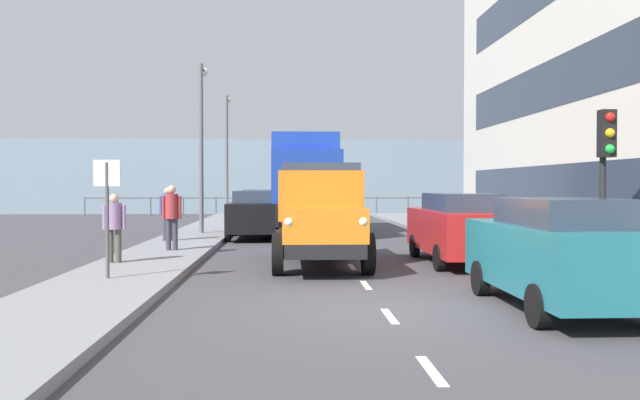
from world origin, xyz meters
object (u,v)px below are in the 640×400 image
(lorry_cargo_blue, at_px, (305,181))
(car_grey_oppositeside_1, at_px, (261,208))
(traffic_light_near, at_px, (606,156))
(lamp_post_promenade, at_px, (202,132))
(pedestrian_couple_b, at_px, (114,222))
(street_sign, at_px, (107,198))
(pedestrian_in_dark_coat, at_px, (172,212))
(lamp_post_far, at_px, (227,145))
(truck_vintage_orange, at_px, (320,217))
(pedestrian_near_railing, at_px, (168,209))
(car_black_oppositeside_0, at_px, (255,214))
(car_red_kerbside_1, at_px, (460,227))
(car_teal_kerbside_near, at_px, (560,252))

(lorry_cargo_blue, height_order, car_grey_oppositeside_1, lorry_cargo_blue)
(traffic_light_near, bearing_deg, lamp_post_promenade, -52.85)
(pedestrian_couple_b, distance_m, street_sign, 2.64)
(pedestrian_in_dark_coat, relative_size, traffic_light_near, 0.55)
(lorry_cargo_blue, height_order, lamp_post_far, lamp_post_far)
(truck_vintage_orange, distance_m, pedestrian_near_railing, 7.29)
(truck_vintage_orange, bearing_deg, car_black_oppositeside_0, -76.56)
(car_red_kerbside_1, bearing_deg, truck_vintage_orange, 9.13)
(traffic_light_near, height_order, lamp_post_promenade, lamp_post_promenade)
(traffic_light_near, distance_m, street_sign, 9.52)
(lorry_cargo_blue, xyz_separation_m, car_red_kerbside_1, (-3.56, 9.74, -1.18))
(lamp_post_far, distance_m, street_sign, 23.91)
(car_teal_kerbside_near, bearing_deg, pedestrian_near_railing, -53.84)
(car_teal_kerbside_near, height_order, lamp_post_far, lamp_post_far)
(car_teal_kerbside_near, relative_size, pedestrian_in_dark_coat, 2.39)
(lamp_post_promenade, distance_m, street_sign, 12.10)
(pedestrian_near_railing, bearing_deg, truck_vintage_orange, 128.92)
(car_teal_kerbside_near, xyz_separation_m, street_sign, (7.62, -2.67, 0.79))
(lorry_cargo_blue, height_order, traffic_light_near, lorry_cargo_blue)
(pedestrian_near_railing, bearing_deg, car_grey_oppositeside_1, -107.85)
(truck_vintage_orange, relative_size, lamp_post_promenade, 0.90)
(pedestrian_near_railing, height_order, lamp_post_promenade, lamp_post_promenade)
(car_teal_kerbside_near, height_order, pedestrian_near_railing, pedestrian_near_railing)
(car_grey_oppositeside_1, bearing_deg, lamp_post_promenade, 66.15)
(lorry_cargo_blue, relative_size, pedestrian_near_railing, 4.83)
(traffic_light_near, xyz_separation_m, street_sign, (9.48, -0.36, -0.79))
(car_teal_kerbside_near, relative_size, street_sign, 1.88)
(pedestrian_couple_b, relative_size, lamp_post_promenade, 0.25)
(lorry_cargo_blue, height_order, street_sign, lorry_cargo_blue)
(pedestrian_near_railing, relative_size, lamp_post_promenade, 0.27)
(car_red_kerbside_1, xyz_separation_m, car_grey_oppositeside_1, (5.41, -13.27, 0.00))
(car_teal_kerbside_near, relative_size, traffic_light_near, 1.32)
(truck_vintage_orange, bearing_deg, pedestrian_near_railing, -51.08)
(pedestrian_in_dark_coat, bearing_deg, traffic_light_near, 148.38)
(car_teal_kerbside_near, distance_m, pedestrian_in_dark_coat, 10.87)
(pedestrian_couple_b, xyz_separation_m, traffic_light_near, (-10.02, 2.87, 1.40))
(pedestrian_near_railing, distance_m, lamp_post_promenade, 4.55)
(pedestrian_in_dark_coat, distance_m, lamp_post_far, 18.70)
(pedestrian_couple_b, distance_m, lamp_post_far, 21.50)
(pedestrian_near_railing, relative_size, lamp_post_far, 0.25)
(car_teal_kerbside_near, height_order, lamp_post_promenade, lamp_post_promenade)
(lorry_cargo_blue, distance_m, lamp_post_promenade, 4.40)
(pedestrian_couple_b, height_order, lamp_post_promenade, lamp_post_promenade)
(lorry_cargo_blue, relative_size, traffic_light_near, 2.56)
(lamp_post_far, bearing_deg, traffic_light_near, 111.44)
(lorry_cargo_blue, distance_m, traffic_light_near, 14.37)
(car_red_kerbside_1, xyz_separation_m, pedestrian_in_dark_coat, (7.37, -2.12, 0.30))
(pedestrian_couple_b, height_order, traffic_light_near, traffic_light_near)
(lorry_cargo_blue, distance_m, car_teal_kerbside_near, 16.05)
(car_black_oppositeside_0, distance_m, lamp_post_far, 13.52)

